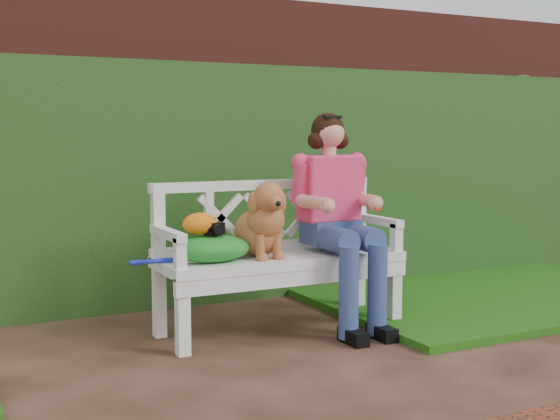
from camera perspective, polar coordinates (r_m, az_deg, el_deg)
name	(u,v)px	position (r m, az deg, el deg)	size (l,w,h in m)	color
ground	(238,380)	(3.79, -3.24, -12.79)	(60.00, 60.00, 0.00)	black
brick_wall	(130,149)	(5.39, -11.37, 4.57)	(10.00, 0.30, 2.20)	maroon
ivy_hedge	(139,187)	(5.19, -10.67, 1.77)	(10.00, 0.18, 1.70)	#2E581E
grass_right	(486,293)	(5.80, 15.43, -6.15)	(2.60, 2.00, 0.05)	#144C0E
garden_bench	(280,293)	(4.60, 0.00, -6.32)	(1.58, 0.60, 0.48)	white
seated_woman	(332,225)	(4.69, 4.00, -1.13)	(0.54, 0.72, 1.29)	#FF2B71
dog	(261,218)	(4.44, -1.49, -0.65)	(0.30, 0.41, 0.46)	#B9772D
tennis_racket	(196,258)	(4.36, -6.43, -3.65)	(0.60, 0.25, 0.03)	white
green_bag	(211,248)	(4.32, -5.25, -2.88)	(0.45, 0.35, 0.15)	green
camera_item	(214,228)	(4.30, -5.07, -1.40)	(0.11, 0.08, 0.07)	black
baseball_glove	(200,224)	(4.29, -6.13, -1.04)	(0.20, 0.15, 0.13)	orange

